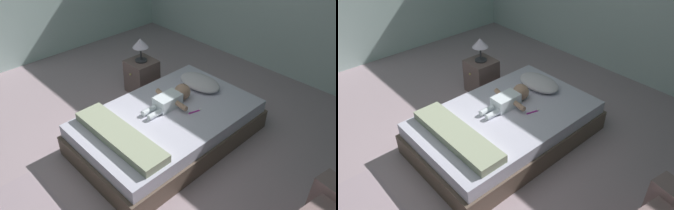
% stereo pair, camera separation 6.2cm
% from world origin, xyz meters
% --- Properties ---
extents(ground_plane, '(8.00, 8.00, 0.00)m').
position_xyz_m(ground_plane, '(0.00, 0.00, 0.00)').
color(ground_plane, '#B198A2').
extents(bed, '(1.28, 2.05, 0.39)m').
position_xyz_m(bed, '(0.01, 0.60, 0.19)').
color(bed, brown).
rests_on(bed, ground_plane).
extents(pillow, '(0.56, 0.34, 0.12)m').
position_xyz_m(pillow, '(-0.12, 1.26, 0.45)').
color(pillow, silver).
rests_on(pillow, bed).
extents(baby, '(0.50, 0.65, 0.19)m').
position_xyz_m(baby, '(-0.07, 0.75, 0.47)').
color(baby, white).
rests_on(baby, bed).
extents(toothbrush, '(0.06, 0.15, 0.02)m').
position_xyz_m(toothbrush, '(0.21, 0.83, 0.40)').
color(toothbrush, '#AD289C').
rests_on(toothbrush, bed).
extents(nightstand, '(0.37, 0.40, 0.47)m').
position_xyz_m(nightstand, '(-1.02, 1.08, 0.24)').
color(nightstand, '#6B5551').
rests_on(nightstand, ground_plane).
extents(lamp, '(0.21, 0.21, 0.32)m').
position_xyz_m(lamp, '(-1.02, 1.08, 0.71)').
color(lamp, '#333338').
rests_on(lamp, nightstand).
extents(blanket, '(1.15, 0.30, 0.09)m').
position_xyz_m(blanket, '(0.01, -0.05, 0.43)').
color(blanket, '#A9B292').
rests_on(blanket, bed).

